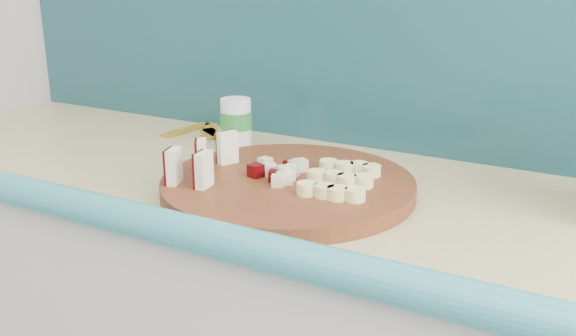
# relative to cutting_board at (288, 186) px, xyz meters

# --- Properties ---
(backsplash) EXTENTS (2.20, 0.02, 0.50)m
(backsplash) POSITION_rel_cutting_board_xyz_m (0.10, 0.36, 0.24)
(backsplash) COLOR teal
(backsplash) RESTS_ON kitchen_counter
(cutting_board) EXTENTS (0.52, 0.52, 0.03)m
(cutting_board) POSITION_rel_cutting_board_xyz_m (0.00, 0.00, 0.00)
(cutting_board) COLOR #4B2010
(cutting_board) RESTS_ON kitchen_counter
(apple_wedges) EXTENTS (0.08, 0.18, 0.06)m
(apple_wedges) POSITION_rel_cutting_board_xyz_m (-0.14, -0.06, 0.05)
(apple_wedges) COLOR #FCF4CA
(apple_wedges) RESTS_ON cutting_board
(apple_chunks) EXTENTS (0.07, 0.07, 0.02)m
(apple_chunks) POSITION_rel_cutting_board_xyz_m (-0.03, -0.00, 0.03)
(apple_chunks) COLOR beige
(apple_chunks) RESTS_ON cutting_board
(banana_slices) EXTENTS (0.14, 0.18, 0.02)m
(banana_slices) POSITION_rel_cutting_board_xyz_m (0.10, 0.02, 0.02)
(banana_slices) COLOR #F9F198
(banana_slices) RESTS_ON cutting_board
(canister) EXTENTS (0.07, 0.07, 0.11)m
(canister) POSITION_rel_cutting_board_xyz_m (-0.24, 0.20, 0.05)
(canister) COLOR white
(canister) RESTS_ON kitchen_counter
(banana_peel) EXTENTS (0.20, 0.17, 0.01)m
(banana_peel) POSITION_rel_cutting_board_xyz_m (-0.38, 0.27, -0.01)
(banana_peel) COLOR #B78A23
(banana_peel) RESTS_ON kitchen_counter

